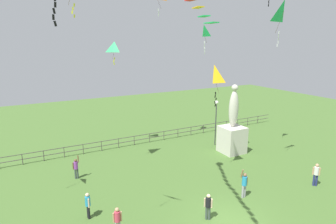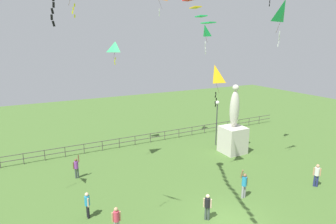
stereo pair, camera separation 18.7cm
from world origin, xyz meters
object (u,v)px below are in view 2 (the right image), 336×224
Objects in this scene: lamppost at (217,113)px; kite_1 at (214,76)px; kite_0 at (116,48)px; person_2 at (207,205)px; person_0 at (244,184)px; statue_monument at (233,133)px; kite_5 at (284,12)px; person_4 at (76,167)px; person_1 at (87,203)px; person_5 at (317,174)px; kite_4 at (204,32)px; person_3 at (116,219)px.

kite_1 is at bearing -130.46° from lamppost.
person_2 is at bearing -86.24° from kite_0.
kite_0 is (-4.29, 12.20, 8.25)m from person_0.
statue_monument is 2.01× the size of kite_5.
kite_1 is at bearing -60.92° from kite_0.
person_0 is 1.11× the size of person_4.
person_5 is (14.78, -3.62, 0.04)m from person_1.
kite_5 is at bearing -90.09° from statue_monument.
kite_4 is 6.56m from kite_5.
person_3 is 13.84m from person_5.
person_3 is at bearing -172.32° from kite_5.
person_3 is (-12.79, -6.18, -0.90)m from statue_monument.
person_5 is at bearing -12.17° from person_0.
person_0 is 11.79m from kite_5.
kite_0 is (-8.77, 5.75, 7.44)m from statue_monument.
kite_5 is (4.47, 1.99, 10.72)m from person_0.
lamppost is (-0.16, 2.24, 1.40)m from statue_monument.
kite_5 is at bearing -1.85° from person_1.
kite_1 is (-4.02, -4.72, 4.17)m from lamppost.
person_0 is 11.86m from person_4.
kite_5 is (7.90, 2.84, 10.82)m from person_2.
person_1 is (-13.63, -6.25, -2.31)m from lamppost.
person_1 is at bearing 115.00° from person_3.
person_3 is 16.23m from kite_4.
person_0 is at bearing -116.41° from lamppost.
person_4 is at bearing 156.91° from kite_5.
kite_4 reaches higher than lamppost.
statue_monument is 7.74m from person_5.
statue_monument is 7.89m from person_0.
person_0 is 1.26× the size of person_2.
person_0 is at bearing 13.83° from person_2.
kite_4 is at bearing 75.06° from person_0.
person_0 reaches higher than person_3.
person_1 is 13.80m from kite_0.
kite_4 reaches higher than person_4.
person_4 reaches higher than person_2.
person_0 is 1.03× the size of kite_0.
person_1 is at bearing -93.50° from person_4.
kite_4 is at bearing 65.47° from kite_1.
kite_4 reaches higher than kite_0.
statue_monument is 2.57× the size of kite_4.
person_5 is (1.14, -9.86, -2.26)m from lamppost.
person_0 is 9.63m from person_1.
kite_1 is 0.92× the size of kite_5.
person_2 is at bearing -12.85° from person_3.
statue_monument is at bearing 42.68° from person_2.
kite_5 is at bearing -25.32° from kite_1.
lamppost is at bearing -22.22° from kite_0.
person_0 is at bearing -40.69° from person_4.
kite_5 is (13.47, -5.74, 10.82)m from person_4.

